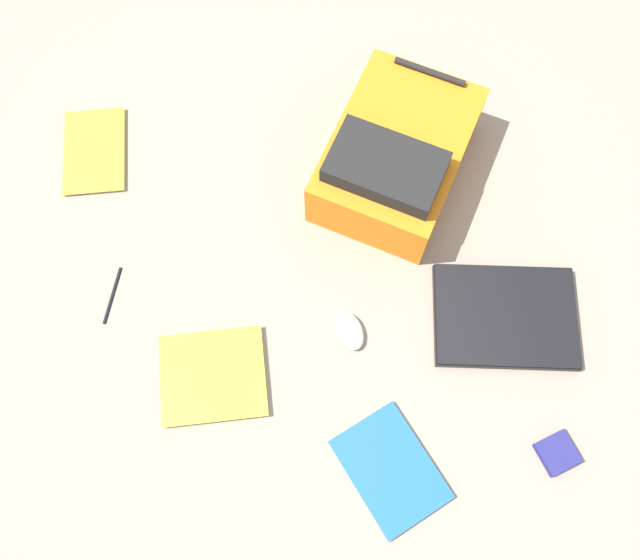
# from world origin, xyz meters

# --- Properties ---
(ground_plane) EXTENTS (3.88, 3.88, 0.00)m
(ground_plane) POSITION_xyz_m (0.00, 0.00, 0.00)
(ground_plane) COLOR gray
(backpack) EXTENTS (0.52, 0.55, 0.21)m
(backpack) POSITION_xyz_m (0.27, 0.25, 0.09)
(backpack) COLOR orange
(backpack) RESTS_ON ground_plane
(laptop) EXTENTS (0.40, 0.34, 0.03)m
(laptop) POSITION_xyz_m (0.42, -0.21, 0.02)
(laptop) COLOR black
(laptop) RESTS_ON ground_plane
(book_comic) EXTENTS (0.27, 0.25, 0.02)m
(book_comic) POSITION_xyz_m (-0.30, -0.17, 0.01)
(book_comic) COLOR silver
(book_comic) RESTS_ON ground_plane
(book_manual) EXTENTS (0.25, 0.29, 0.01)m
(book_manual) POSITION_xyz_m (0.05, -0.48, 0.01)
(book_manual) COLOR silver
(book_manual) RESTS_ON ground_plane
(book_blue) EXTENTS (0.20, 0.28, 0.01)m
(book_blue) POSITION_xyz_m (-0.49, 0.51, 0.01)
(book_blue) COLOR silver
(book_blue) RESTS_ON ground_plane
(computer_mouse) EXTENTS (0.07, 0.10, 0.03)m
(computer_mouse) POSITION_xyz_m (0.04, -0.15, 0.02)
(computer_mouse) COLOR silver
(computer_mouse) RESTS_ON ground_plane
(pen_black) EXTENTS (0.07, 0.14, 0.01)m
(pen_black) POSITION_xyz_m (-0.50, 0.09, 0.00)
(pen_black) COLOR black
(pen_black) RESTS_ON ground_plane
(earbud_pouch) EXTENTS (0.09, 0.09, 0.02)m
(earbud_pouch) POSITION_xyz_m (0.43, -0.54, 0.01)
(earbud_pouch) COLOR navy
(earbud_pouch) RESTS_ON ground_plane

